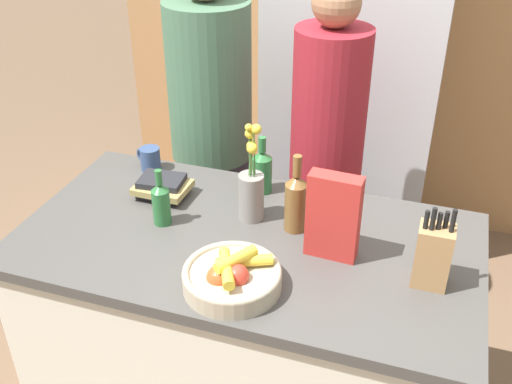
{
  "coord_description": "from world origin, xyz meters",
  "views": [
    {
      "loc": [
        0.54,
        -1.53,
        2.07
      ],
      "look_at": [
        0.0,
        0.1,
        1.03
      ],
      "focal_mm": 42.0,
      "sensor_mm": 36.0,
      "label": 1
    }
  ],
  "objects_px": {
    "book_stack": "(162,187)",
    "person_in_blue": "(327,149)",
    "flower_vase": "(251,190)",
    "bottle_oil": "(161,203)",
    "bottle_vinegar": "(262,170)",
    "cereal_box": "(333,217)",
    "bottle_wine": "(296,201)",
    "knife_block": "(433,255)",
    "fruit_bowl": "(232,276)",
    "person_at_sink": "(211,127)",
    "coffee_mug": "(150,159)",
    "refrigerator": "(354,82)"
  },
  "relations": [
    {
      "from": "person_in_blue",
      "to": "fruit_bowl",
      "type": "bearing_deg",
      "value": -78.92
    },
    {
      "from": "knife_block",
      "to": "bottle_vinegar",
      "type": "xyz_separation_m",
      "value": [
        -0.64,
        0.35,
        -0.02
      ]
    },
    {
      "from": "flower_vase",
      "to": "person_at_sink",
      "type": "distance_m",
      "value": 0.7
    },
    {
      "from": "coffee_mug",
      "to": "bottle_wine",
      "type": "xyz_separation_m",
      "value": [
        0.66,
        -0.22,
        0.06
      ]
    },
    {
      "from": "bottle_wine",
      "to": "fruit_bowl",
      "type": "bearing_deg",
      "value": -105.07
    },
    {
      "from": "coffee_mug",
      "to": "bottle_oil",
      "type": "xyz_separation_m",
      "value": [
        0.22,
        -0.33,
        0.03
      ]
    },
    {
      "from": "person_at_sink",
      "to": "knife_block",
      "type": "bearing_deg",
      "value": -20.53
    },
    {
      "from": "refrigerator",
      "to": "person_at_sink",
      "type": "height_order",
      "value": "refrigerator"
    },
    {
      "from": "knife_block",
      "to": "coffee_mug",
      "type": "relative_size",
      "value": 2.38
    },
    {
      "from": "knife_block",
      "to": "bottle_oil",
      "type": "bearing_deg",
      "value": 177.55
    },
    {
      "from": "flower_vase",
      "to": "book_stack",
      "type": "xyz_separation_m",
      "value": [
        -0.36,
        0.03,
        -0.08
      ]
    },
    {
      "from": "bottle_wine",
      "to": "person_at_sink",
      "type": "height_order",
      "value": "person_at_sink"
    },
    {
      "from": "bottle_vinegar",
      "to": "person_at_sink",
      "type": "distance_m",
      "value": 0.54
    },
    {
      "from": "coffee_mug",
      "to": "person_in_blue",
      "type": "xyz_separation_m",
      "value": [
        0.63,
        0.38,
        -0.04
      ]
    },
    {
      "from": "fruit_bowl",
      "to": "person_at_sink",
      "type": "height_order",
      "value": "person_at_sink"
    },
    {
      "from": "bottle_vinegar",
      "to": "person_in_blue",
      "type": "relative_size",
      "value": 0.14
    },
    {
      "from": "bottle_wine",
      "to": "bottle_vinegar",
      "type": "bearing_deg",
      "value": 132.27
    },
    {
      "from": "book_stack",
      "to": "person_in_blue",
      "type": "xyz_separation_m",
      "value": [
        0.5,
        0.55,
        -0.03
      ]
    },
    {
      "from": "cereal_box",
      "to": "bottle_wine",
      "type": "distance_m",
      "value": 0.18
    },
    {
      "from": "fruit_bowl",
      "to": "person_in_blue",
      "type": "xyz_separation_m",
      "value": [
        0.07,
        0.95,
        -0.03
      ]
    },
    {
      "from": "coffee_mug",
      "to": "bottle_vinegar",
      "type": "bearing_deg",
      "value": -2.42
    },
    {
      "from": "fruit_bowl",
      "to": "bottle_vinegar",
      "type": "height_order",
      "value": "bottle_vinegar"
    },
    {
      "from": "bottle_vinegar",
      "to": "cereal_box",
      "type": "bearing_deg",
      "value": -42.85
    },
    {
      "from": "cereal_box",
      "to": "bottle_vinegar",
      "type": "bearing_deg",
      "value": 137.15
    },
    {
      "from": "refrigerator",
      "to": "flower_vase",
      "type": "relative_size",
      "value": 5.27
    },
    {
      "from": "refrigerator",
      "to": "bottle_vinegar",
      "type": "bearing_deg",
      "value": -97.19
    },
    {
      "from": "refrigerator",
      "to": "knife_block",
      "type": "relative_size",
      "value": 7.02
    },
    {
      "from": "knife_block",
      "to": "bottle_wine",
      "type": "xyz_separation_m",
      "value": [
        -0.45,
        0.15,
        0.01
      ]
    },
    {
      "from": "flower_vase",
      "to": "bottle_oil",
      "type": "distance_m",
      "value": 0.31
    },
    {
      "from": "bottle_wine",
      "to": "person_in_blue",
      "type": "height_order",
      "value": "person_in_blue"
    },
    {
      "from": "knife_block",
      "to": "person_at_sink",
      "type": "relative_size",
      "value": 0.16
    },
    {
      "from": "fruit_bowl",
      "to": "person_at_sink",
      "type": "distance_m",
      "value": 1.05
    },
    {
      "from": "flower_vase",
      "to": "bottle_oil",
      "type": "height_order",
      "value": "flower_vase"
    },
    {
      "from": "cereal_box",
      "to": "book_stack",
      "type": "distance_m",
      "value": 0.69
    },
    {
      "from": "bottle_oil",
      "to": "person_at_sink",
      "type": "relative_size",
      "value": 0.12
    },
    {
      "from": "knife_block",
      "to": "bottle_oil",
      "type": "xyz_separation_m",
      "value": [
        -0.9,
        0.04,
        -0.02
      ]
    },
    {
      "from": "refrigerator",
      "to": "bottle_oil",
      "type": "distance_m",
      "value": 1.49
    },
    {
      "from": "bottle_oil",
      "to": "person_in_blue",
      "type": "relative_size",
      "value": 0.13
    },
    {
      "from": "bottle_vinegar",
      "to": "book_stack",
      "type": "bearing_deg",
      "value": -156.09
    },
    {
      "from": "bottle_oil",
      "to": "person_in_blue",
      "type": "height_order",
      "value": "person_in_blue"
    },
    {
      "from": "fruit_bowl",
      "to": "knife_block",
      "type": "relative_size",
      "value": 1.09
    },
    {
      "from": "knife_block",
      "to": "bottle_oil",
      "type": "relative_size",
      "value": 1.31
    },
    {
      "from": "coffee_mug",
      "to": "bottle_wine",
      "type": "height_order",
      "value": "bottle_wine"
    },
    {
      "from": "bottle_wine",
      "to": "person_at_sink",
      "type": "distance_m",
      "value": 0.81
    },
    {
      "from": "flower_vase",
      "to": "coffee_mug",
      "type": "bearing_deg",
      "value": 157.59
    },
    {
      "from": "knife_block",
      "to": "person_at_sink",
      "type": "height_order",
      "value": "person_at_sink"
    },
    {
      "from": "person_in_blue",
      "to": "bottle_oil",
      "type": "bearing_deg",
      "value": -105.2
    },
    {
      "from": "flower_vase",
      "to": "knife_block",
      "type": "bearing_deg",
      "value": -15.01
    },
    {
      "from": "knife_block",
      "to": "bottle_wine",
      "type": "bearing_deg",
      "value": 161.9
    },
    {
      "from": "refrigerator",
      "to": "bottle_wine",
      "type": "height_order",
      "value": "refrigerator"
    }
  ]
}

